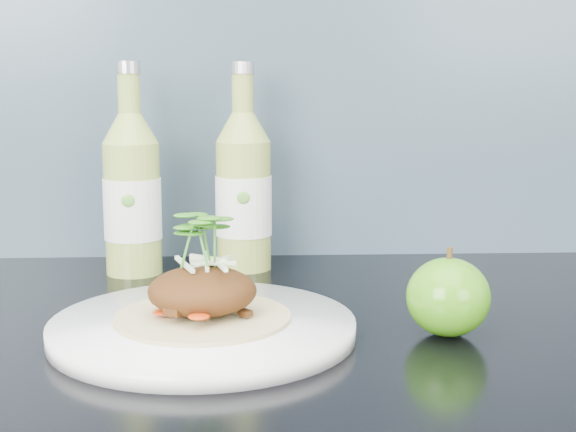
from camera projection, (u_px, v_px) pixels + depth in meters
name	position (u px, v px, depth m)	size (l,w,h in m)	color
dinner_plate	(203.00, 328.00, 0.73)	(0.36, 0.36, 0.02)	white
pork_taco	(202.00, 288.00, 0.72)	(0.16, 0.16, 0.10)	tan
green_apple	(448.00, 297.00, 0.72)	(0.09, 0.09, 0.08)	#3B8A0F
cider_bottle_left	(132.00, 194.00, 0.95)	(0.08, 0.08, 0.25)	#99B24A
cider_bottle_right	(244.00, 192.00, 0.97)	(0.09, 0.09, 0.25)	#98AC47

